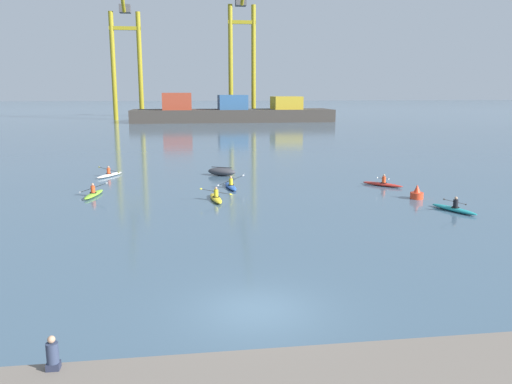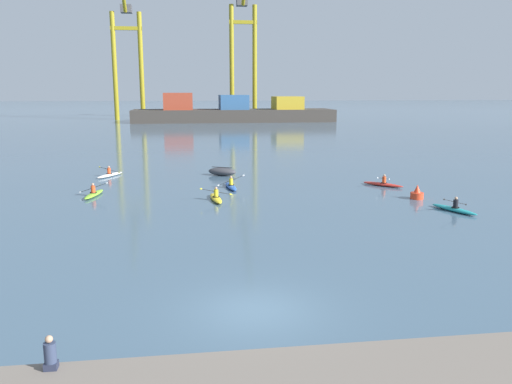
# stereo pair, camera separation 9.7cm
# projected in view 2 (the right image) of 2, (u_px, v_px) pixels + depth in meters

# --- Properties ---
(ground_plane) EXTENTS (800.00, 800.00, 0.00)m
(ground_plane) POSITION_uv_depth(u_px,v_px,m) (256.00, 310.00, 17.46)
(ground_plane) COLOR #425B70
(container_barge) EXTENTS (48.92, 11.79, 7.02)m
(container_barge) POSITION_uv_depth(u_px,v_px,m) (232.00, 112.00, 125.54)
(container_barge) COLOR #38332D
(container_barge) RESTS_ON ground
(gantry_crane_west) EXTENTS (7.92, 14.74, 37.93)m
(gantry_crane_west) POSITION_uv_depth(u_px,v_px,m) (127.00, 48.00, 130.52)
(gantry_crane_west) COLOR olive
(gantry_crane_west) RESTS_ON ground
(gantry_crane_west_mid) EXTENTS (7.34, 19.71, 42.48)m
(gantry_crane_west_mid) POSITION_uv_depth(u_px,v_px,m) (243.00, 42.00, 133.98)
(gantry_crane_west_mid) COLOR olive
(gantry_crane_west_mid) RESTS_ON ground
(capsized_dinghy) EXTENTS (2.81, 2.17, 0.76)m
(capsized_dinghy) POSITION_uv_depth(u_px,v_px,m) (222.00, 172.00, 45.39)
(capsized_dinghy) COLOR #38383D
(capsized_dinghy) RESTS_ON ground
(channel_buoy) EXTENTS (0.90, 0.90, 1.00)m
(channel_buoy) POSITION_uv_depth(u_px,v_px,m) (417.00, 194.00, 35.50)
(channel_buoy) COLOR red
(channel_buoy) RESTS_ON ground
(kayak_white) EXTENTS (2.19, 3.26, 0.95)m
(kayak_white) POSITION_uv_depth(u_px,v_px,m) (110.00, 175.00, 44.89)
(kayak_white) COLOR silver
(kayak_white) RESTS_ON ground
(kayak_lime) EXTENTS (2.16, 3.45, 1.04)m
(kayak_lime) POSITION_uv_depth(u_px,v_px,m) (94.00, 194.00, 36.50)
(kayak_lime) COLOR #7ABC2D
(kayak_lime) RESTS_ON ground
(kayak_blue) EXTENTS (2.18, 3.44, 1.04)m
(kayak_blue) POSITION_uv_depth(u_px,v_px,m) (231.00, 186.00, 39.50)
(kayak_blue) COLOR #2856B2
(kayak_blue) RESTS_ON ground
(kayak_yellow) EXTENTS (2.24, 3.44, 0.95)m
(kayak_yellow) POSITION_uv_depth(u_px,v_px,m) (216.00, 198.00, 35.10)
(kayak_yellow) COLOR yellow
(kayak_yellow) RESTS_ON ground
(kayak_teal) EXTENTS (2.09, 3.39, 0.96)m
(kayak_teal) POSITION_uv_depth(u_px,v_px,m) (454.00, 209.00, 31.82)
(kayak_teal) COLOR teal
(kayak_teal) RESTS_ON ground
(kayak_red) EXTENTS (2.75, 2.90, 0.95)m
(kayak_red) POSITION_uv_depth(u_px,v_px,m) (383.00, 184.00, 40.35)
(kayak_red) COLOR red
(kayak_red) RESTS_ON ground
(seated_onlooker) EXTENTS (0.32, 0.30, 0.90)m
(seated_onlooker) POSITION_uv_depth(u_px,v_px,m) (50.00, 354.00, 12.61)
(seated_onlooker) COLOR #23283D
(seated_onlooker) RESTS_ON stone_quay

